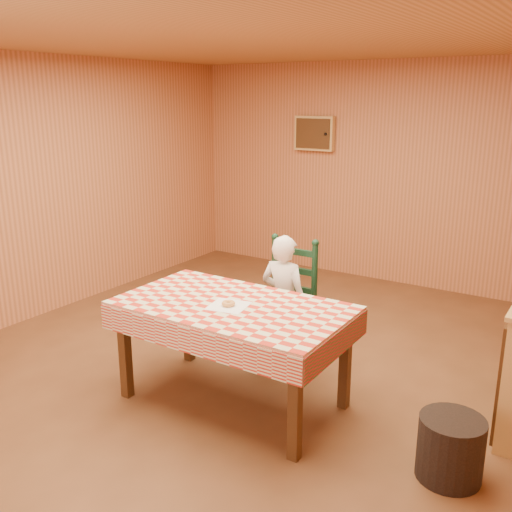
# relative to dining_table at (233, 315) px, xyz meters

# --- Properties ---
(ground) EXTENTS (6.00, 6.00, 0.00)m
(ground) POSITION_rel_dining_table_xyz_m (-0.20, 0.41, -0.69)
(ground) COLOR brown
(ground) RESTS_ON ground
(cabin_walls) EXTENTS (5.10, 6.05, 2.65)m
(cabin_walls) POSITION_rel_dining_table_xyz_m (-0.20, 0.94, 1.14)
(cabin_walls) COLOR #BB7043
(cabin_walls) RESTS_ON ground
(dining_table) EXTENTS (1.66, 0.96, 0.77)m
(dining_table) POSITION_rel_dining_table_xyz_m (0.00, 0.00, 0.00)
(dining_table) COLOR #482A13
(dining_table) RESTS_ON ground
(ladder_chair) EXTENTS (0.44, 0.40, 1.08)m
(ladder_chair) POSITION_rel_dining_table_xyz_m (0.00, 0.79, -0.18)
(ladder_chair) COLOR black
(ladder_chair) RESTS_ON ground
(seated_child) EXTENTS (0.41, 0.27, 1.12)m
(seated_child) POSITION_rel_dining_table_xyz_m (0.00, 0.73, -0.13)
(seated_child) COLOR white
(seated_child) RESTS_ON ground
(napkin) EXTENTS (0.31, 0.31, 0.00)m
(napkin) POSITION_rel_dining_table_xyz_m (0.00, -0.05, 0.08)
(napkin) COLOR white
(napkin) RESTS_ON dining_table
(donut) EXTENTS (0.10, 0.10, 0.03)m
(donut) POSITION_rel_dining_table_xyz_m (0.00, -0.05, 0.10)
(donut) COLOR #D6944C
(donut) RESTS_ON napkin
(storage_bin) EXTENTS (0.51, 0.51, 0.39)m
(storage_bin) POSITION_rel_dining_table_xyz_m (1.58, -0.03, -0.49)
(storage_bin) COLOR black
(storage_bin) RESTS_ON ground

